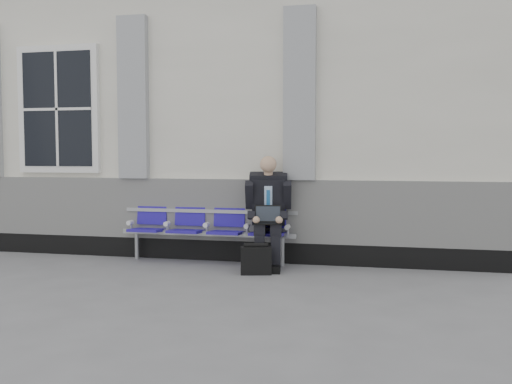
# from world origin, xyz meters

# --- Properties ---
(station_building) EXTENTS (14.40, 4.40, 4.49)m
(station_building) POSITION_xyz_m (-0.02, 3.47, 2.22)
(station_building) COLOR silver
(station_building) RESTS_ON ground
(bench) EXTENTS (2.60, 0.47, 0.91)m
(bench) POSITION_xyz_m (2.79, 1.32, 0.55)
(bench) COLOR #9EA0A3
(bench) RESTS_ON ground
(businessman) EXTENTS (0.68, 0.91, 1.54)m
(businessman) POSITION_xyz_m (3.71, 1.18, 0.82)
(businessman) COLOR black
(businessman) RESTS_ON ground
(briefcase) EXTENTS (0.43, 0.26, 0.41)m
(briefcase) POSITION_xyz_m (3.65, 0.64, 0.19)
(briefcase) COLOR black
(briefcase) RESTS_ON ground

